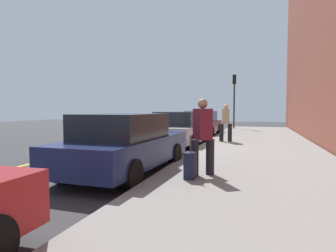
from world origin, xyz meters
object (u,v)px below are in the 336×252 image
object	(u,v)px
pedestrian_tan_coat	(226,121)
rolling_suitcase	(190,165)
parked_car_navy	(125,144)
parked_car_silver	(180,129)
pedestrian_burgundy_coat	(202,135)
parked_car_maroon	(202,123)
traffic_light_pole	(234,92)

from	to	relation	value
pedestrian_tan_coat	rolling_suitcase	distance (m)	7.50
rolling_suitcase	pedestrian_tan_coat	bearing A→B (deg)	0.09
parked_car_navy	parked_car_silver	world-z (taller)	same
pedestrian_tan_coat	pedestrian_burgundy_coat	xyz separation A→B (m)	(-7.08, -0.20, -0.00)
pedestrian_burgundy_coat	rolling_suitcase	distance (m)	0.76
parked_car_navy	rolling_suitcase	distance (m)	1.94
parked_car_navy	pedestrian_burgundy_coat	xyz separation A→B (m)	(-0.24, -1.99, 0.30)
parked_car_silver	pedestrian_tan_coat	size ratio (longest dim) A/B	2.58
parked_car_maroon	pedestrian_burgundy_coat	size ratio (longest dim) A/B	2.45
parked_car_maroon	rolling_suitcase	world-z (taller)	parked_car_maroon
traffic_light_pole	rolling_suitcase	xyz separation A→B (m)	(-16.97, -0.34, -2.50)
parked_car_navy	parked_car_silver	size ratio (longest dim) A/B	1.04
parked_car_maroon	pedestrian_burgundy_coat	bearing A→B (deg)	-169.59
parked_car_maroon	traffic_light_pole	distance (m)	5.78
parked_car_navy	pedestrian_burgundy_coat	distance (m)	2.03
parked_car_navy	traffic_light_pole	distance (m)	16.54
pedestrian_burgundy_coat	rolling_suitcase	xyz separation A→B (m)	(-0.40, 0.18, -0.63)
traffic_light_pole	parked_car_silver	bearing A→B (deg)	171.76
parked_car_maroon	pedestrian_tan_coat	size ratio (longest dim) A/B	2.44
pedestrian_burgundy_coat	traffic_light_pole	distance (m)	16.68
parked_car_silver	pedestrian_tan_coat	bearing A→B (deg)	-59.60
parked_car_silver	traffic_light_pole	distance (m)	10.91
parked_car_maroon	rolling_suitcase	bearing A→B (deg)	-170.80
parked_car_maroon	traffic_light_pole	world-z (taller)	traffic_light_pole
parked_car_maroon	pedestrian_tan_coat	distance (m)	4.78
parked_car_navy	rolling_suitcase	size ratio (longest dim) A/B	4.97
parked_car_silver	pedestrian_tan_coat	distance (m)	2.18
parked_car_maroon	pedestrian_burgundy_coat	xyz separation A→B (m)	(-11.45, -2.10, 0.31)
parked_car_maroon	pedestrian_burgundy_coat	world-z (taller)	pedestrian_burgundy_coat
parked_car_silver	rolling_suitcase	size ratio (longest dim) A/B	4.79
parked_car_navy	traffic_light_pole	world-z (taller)	traffic_light_pole
pedestrian_tan_coat	traffic_light_pole	distance (m)	9.68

